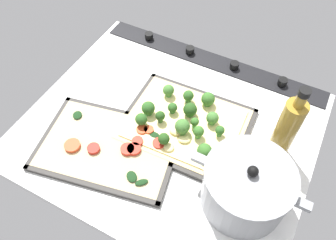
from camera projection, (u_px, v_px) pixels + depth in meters
The scene contains 8 objects.
ground_plane at pixel (169, 129), 93.31cm from camera, with size 77.08×65.70×3.00cm, color white.
stove_control_panel at pixel (211, 60), 107.31cm from camera, with size 73.99×7.00×2.60cm.
baking_tray_front at pixel (185, 126), 91.64cm from camera, with size 34.78×28.55×1.30cm.
broccoli_pizza at pixel (185, 122), 90.09cm from camera, with size 32.29×26.05×6.26cm.
baking_tray_back at pixel (108, 147), 87.51cm from camera, with size 39.86×30.95×1.30cm.
veggie_pizza_back at pixel (110, 146), 86.94cm from camera, with size 37.03×28.13×1.90cm.
cooking_pot at pixel (246, 187), 74.11cm from camera, with size 26.80×20.00×15.00cm.
oil_bottle at pixel (287, 128), 79.51cm from camera, with size 5.30×5.30×23.51cm.
Camera 1 is at (-24.70, 48.09, 74.59)cm, focal length 35.59 mm.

